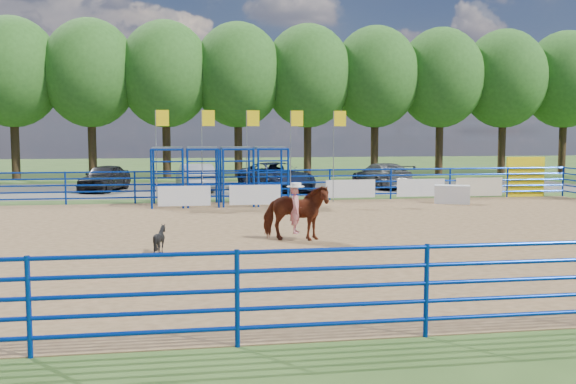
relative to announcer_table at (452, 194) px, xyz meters
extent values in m
plane|color=#446327|center=(-8.13, -7.74, -0.43)|extent=(120.00, 120.00, 0.00)
cube|color=#937149|center=(-8.13, -7.74, -0.42)|extent=(30.00, 20.00, 0.02)
cube|color=#646259|center=(-8.13, 9.26, -0.43)|extent=(40.00, 10.00, 0.01)
cube|color=white|center=(0.00, 0.00, 0.00)|extent=(1.70, 1.25, 0.82)
imported|color=maroon|center=(-8.65, -8.60, 0.43)|extent=(2.14, 1.35, 1.68)
imported|color=red|center=(-8.65, -8.60, 1.23)|extent=(0.45, 0.58, 1.41)
cylinder|color=white|center=(-8.65, -8.60, 1.96)|extent=(0.54, 0.54, 0.12)
imported|color=black|center=(-12.57, -10.05, -0.03)|extent=(0.91, 0.89, 0.76)
imported|color=black|center=(-16.24, 8.95, 0.31)|extent=(2.79, 4.60, 1.46)
imported|color=gray|center=(-11.33, 8.14, 0.33)|extent=(2.24, 4.73, 1.50)
imported|color=#151C35|center=(-6.97, 7.28, 0.36)|extent=(4.19, 6.14, 1.56)
imported|color=#5A5A5D|center=(-0.66, 8.44, 0.30)|extent=(2.75, 5.21, 1.44)
cube|color=white|center=(-11.93, 0.03, 0.12)|extent=(2.20, 0.04, 0.85)
cube|color=white|center=(-8.93, 0.03, 0.12)|extent=(2.20, 0.04, 0.85)
cube|color=white|center=(-4.13, 2.22, 0.12)|extent=(2.40, 0.04, 0.85)
cube|color=white|center=(-0.63, 2.22, 0.12)|extent=(2.40, 0.04, 0.85)
cube|color=beige|center=(2.37, 2.22, 0.12)|extent=(2.40, 0.04, 0.90)
cube|color=yellow|center=(4.87, 2.36, 0.57)|extent=(2.00, 0.12, 2.00)
cylinder|color=#3F2B19|center=(-23.13, 18.26, 1.97)|extent=(0.56, 0.56, 4.80)
ellipsoid|color=#29581C|center=(-23.13, 18.26, 7.13)|extent=(6.40, 6.40, 7.36)
cylinder|color=#3F2B19|center=(-18.13, 18.26, 1.97)|extent=(0.56, 0.56, 4.80)
ellipsoid|color=#29581C|center=(-18.13, 18.26, 7.13)|extent=(6.40, 6.40, 7.36)
cylinder|color=#3F2B19|center=(-13.13, 18.26, 1.97)|extent=(0.56, 0.56, 4.80)
ellipsoid|color=#29581C|center=(-13.13, 18.26, 7.13)|extent=(6.40, 6.40, 7.36)
cylinder|color=#3F2B19|center=(-8.13, 18.26, 1.97)|extent=(0.56, 0.56, 4.80)
ellipsoid|color=#29581C|center=(-8.13, 18.26, 7.13)|extent=(6.40, 6.40, 7.36)
cylinder|color=#3F2B19|center=(-3.13, 18.26, 1.97)|extent=(0.56, 0.56, 4.80)
ellipsoid|color=#29581C|center=(-3.13, 18.26, 7.13)|extent=(6.40, 6.40, 7.36)
cylinder|color=#3F2B19|center=(1.87, 18.26, 1.97)|extent=(0.56, 0.56, 4.80)
ellipsoid|color=#29581C|center=(1.87, 18.26, 7.13)|extent=(6.40, 6.40, 7.36)
cylinder|color=#3F2B19|center=(6.87, 18.26, 1.97)|extent=(0.56, 0.56, 4.80)
ellipsoid|color=#29581C|center=(6.87, 18.26, 7.13)|extent=(6.40, 6.40, 7.36)
cylinder|color=#3F2B19|center=(11.87, 18.26, 1.97)|extent=(0.56, 0.56, 4.80)
ellipsoid|color=#29581C|center=(11.87, 18.26, 7.13)|extent=(6.40, 6.40, 7.36)
cylinder|color=#3F2B19|center=(16.87, 18.26, 1.97)|extent=(0.56, 0.56, 4.80)
ellipsoid|color=#29581C|center=(16.87, 18.26, 7.13)|extent=(6.40, 6.40, 7.36)
camera|label=1|loc=(-11.88, -27.22, 2.84)|focal=40.00mm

